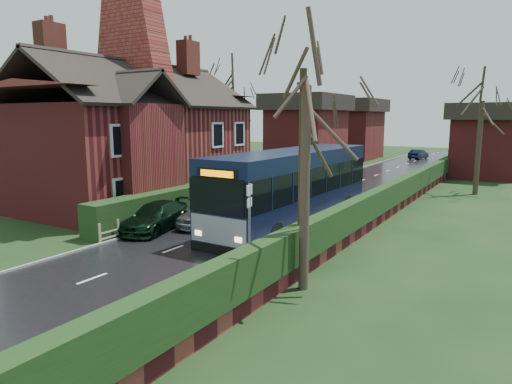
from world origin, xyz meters
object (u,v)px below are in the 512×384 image
Objects in this scene: car_silver at (205,212)px; bus_stop_sign at (250,214)px; telegraph_pole at (302,175)px; car_green at (155,217)px; bus at (292,189)px; brick_house at (137,133)px.

bus_stop_sign is (5.50, -4.58, 1.36)m from car_silver.
telegraph_pole is (7.30, -4.25, 2.79)m from car_silver.
bus_stop_sign is (6.90, -2.58, 1.38)m from car_green.
bus_stop_sign reaches higher than car_silver.
bus is 3.98× the size of bus_stop_sign.
telegraph_pole is (8.70, -2.25, 2.80)m from car_green.
bus_stop_sign is (12.73, -7.30, -2.34)m from brick_house.
brick_house is at bearing 134.93° from bus_stop_sign.
brick_house reaches higher than telegraph_pole.
brick_house is at bearing 150.24° from telegraph_pole.
bus_stop_sign is 2.32m from telegraph_pole.
car_silver is 7.29m from bus_stop_sign.
bus is 7.11m from bus_stop_sign.
bus_stop_sign is at bearing -73.80° from bus.
telegraph_pole is at bearing -4.67° from bus_stop_sign.
car_green is at bearing 144.20° from bus_stop_sign.
telegraph_pole is (3.60, -6.54, 1.62)m from bus.
car_green is (5.83, -4.71, -3.72)m from brick_house.
brick_house reaches higher than bus_stop_sign.
car_silver is (7.23, -2.71, -3.71)m from brick_house.
brick_house is at bearing 127.33° from car_green.
bus is 1.80× the size of telegraph_pole.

